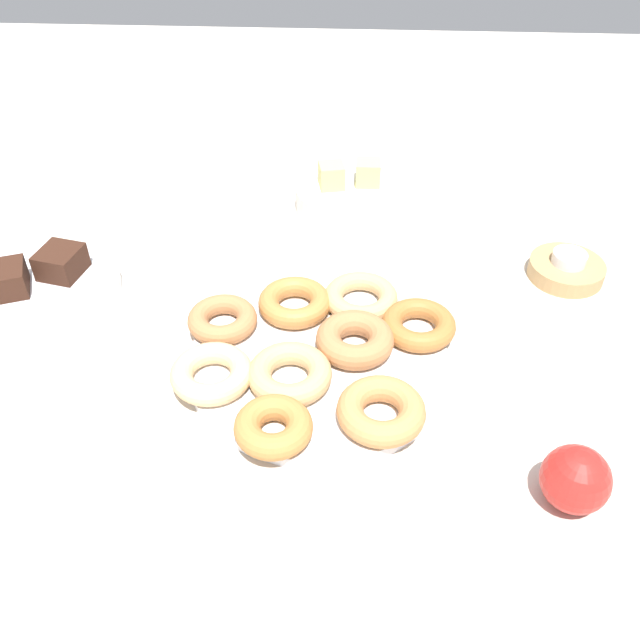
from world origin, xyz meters
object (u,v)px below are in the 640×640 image
object	(u,v)px
donut_4	(295,302)
brownie_far	(61,262)
donut_3	(222,319)
tealight	(569,258)
donut_2	(361,297)
brownie_near	(5,280)
apple	(575,479)
cake_plate	(40,290)
melon_chunk_right	(368,173)
donut_1	(381,411)
donut_0	(290,374)
donut_6	(273,427)
donut_8	(212,373)
donut_plate	(319,361)
melon_chunk_left	(330,176)
fruit_bowl	(348,198)
donut_7	(419,325)
donut_5	(355,340)
candle_holder	(566,270)

from	to	relation	value
donut_4	brownie_far	bearing A→B (deg)	169.95
donut_3	tealight	xyz separation A→B (m)	(0.44, 0.14, 0.01)
donut_2	donut_4	bearing A→B (deg)	-169.39
brownie_near	apple	distance (m)	0.70
brownie_near	apple	bearing A→B (deg)	-22.50
cake_plate	melon_chunk_right	bearing A→B (deg)	30.53
donut_1	brownie_near	size ratio (longest dim) A/B	1.72
donut_0	donut_6	bearing A→B (deg)	-97.30
donut_4	donut_8	distance (m)	0.15
donut_3	brownie_near	size ratio (longest dim) A/B	1.54
tealight	brownie_near	bearing A→B (deg)	-172.63
donut_plate	melon_chunk_left	distance (m)	0.35
donut_0	fruit_bowl	distance (m)	0.39
donut_0	brownie_far	distance (m)	0.36
donut_2	donut_8	distance (m)	0.22
donut_6	apple	size ratio (longest dim) A/B	1.24
donut_8	tealight	xyz separation A→B (m)	(0.43, 0.23, 0.00)
donut_6	brownie_near	size ratio (longest dim) A/B	1.49
donut_2	cake_plate	world-z (taller)	donut_2
brownie_far	melon_chunk_left	bearing A→B (deg)	31.83
donut_6	donut_plate	bearing A→B (deg)	71.93
donut_3	donut_8	bearing A→B (deg)	-88.08
donut_7	tealight	bearing A→B (deg)	34.37
donut_plate	donut_4	distance (m)	0.09
donut_5	donut_8	distance (m)	0.17
brownie_far	fruit_bowl	distance (m)	0.42
donut_4	melon_chunk_left	distance (m)	0.27
candle_holder	melon_chunk_left	distance (m)	0.36
donut_0	melon_chunk_right	size ratio (longest dim) A/B	2.57
candle_holder	apple	distance (m)	0.37
fruit_bowl	brownie_far	bearing A→B (deg)	-150.17
brownie_near	tealight	size ratio (longest dim) A/B	1.21
brownie_far	donut_7	bearing A→B (deg)	-10.93
donut_plate	donut_2	size ratio (longest dim) A/B	3.28
donut_4	melon_chunk_right	world-z (taller)	melon_chunk_right
donut_7	fruit_bowl	bearing A→B (deg)	106.63
tealight	fruit_bowl	bearing A→B (deg)	151.61
tealight	fruit_bowl	world-z (taller)	same
donut_4	donut_7	size ratio (longest dim) A/B	1.02
donut_3	brownie_far	xyz separation A→B (m)	(-0.22, 0.09, 0.01)
melon_chunk_right	tealight	bearing A→B (deg)	-32.73
donut_7	melon_chunk_left	size ratio (longest dim) A/B	2.43
donut_8	brownie_near	world-z (taller)	brownie_near
donut_2	donut_6	xyz separation A→B (m)	(-0.09, -0.22, 0.00)
donut_8	apple	xyz separation A→B (m)	(0.36, -0.13, 0.01)
tealight	candle_holder	bearing A→B (deg)	0.00
donut_6	brownie_far	distance (m)	0.40
melon_chunk_right	apple	xyz separation A→B (m)	(0.19, -0.53, -0.02)
donut_3	donut_5	size ratio (longest dim) A/B	0.92
donut_4	fruit_bowl	size ratio (longest dim) A/B	0.56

